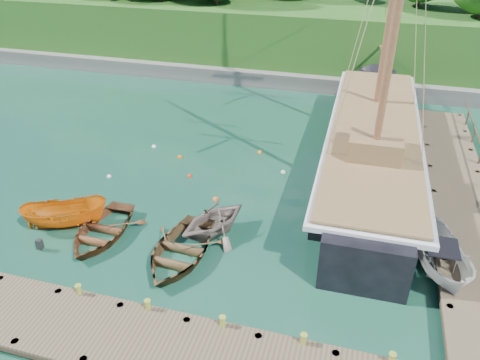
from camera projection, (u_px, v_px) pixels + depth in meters
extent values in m
plane|color=#123A28|center=(215.00, 245.00, 22.27)|extent=(160.00, 160.00, 0.00)
cube|color=#46392C|center=(210.00, 357.00, 16.15)|extent=(20.00, 3.20, 0.12)
cube|color=#2E2117|center=(211.00, 360.00, 16.23)|extent=(20.00, 3.20, 0.20)
cylinder|color=#2E2117|center=(4.00, 288.00, 19.74)|extent=(0.28, 0.28, 1.10)
cube|color=#46392C|center=(459.00, 195.00, 25.10)|extent=(3.20, 24.00, 0.12)
cube|color=#2E2117|center=(458.00, 198.00, 25.18)|extent=(3.20, 24.00, 0.20)
cylinder|color=#2E2117|center=(421.00, 118.00, 35.34)|extent=(0.28, 0.28, 1.10)
cylinder|color=#2E2117|center=(458.00, 122.00, 34.73)|extent=(0.28, 0.28, 1.10)
cylinder|color=olive|center=(82.00, 304.00, 18.98)|extent=(0.26, 0.26, 0.45)
cylinder|color=olive|center=(150.00, 320.00, 18.28)|extent=(0.26, 0.26, 0.45)
cylinder|color=olive|center=(223.00, 337.00, 17.58)|extent=(0.26, 0.26, 0.45)
cylinder|color=olive|center=(302.00, 355.00, 16.88)|extent=(0.26, 0.26, 0.45)
imported|color=brown|center=(102.00, 236.00, 22.89)|extent=(3.34, 4.65, 0.96)
imported|color=#74675E|center=(214.00, 233.00, 23.07)|extent=(4.70, 4.87, 1.97)
imported|color=brown|center=(180.00, 257.00, 21.52)|extent=(3.83, 5.22, 1.05)
imported|color=#D0660C|center=(68.00, 226.00, 23.61)|extent=(4.51, 3.14, 1.63)
imported|color=silver|center=(436.00, 272.00, 20.63)|extent=(2.90, 5.20, 1.90)
cube|color=black|center=(370.00, 156.00, 28.34)|extent=(5.46, 16.27, 3.37)
cube|color=black|center=(374.00, 97.00, 36.99)|extent=(2.96, 5.13, 3.03)
cube|color=black|center=(365.00, 249.00, 20.64)|extent=(3.73, 4.21, 3.20)
cube|color=silver|center=(374.00, 131.00, 27.51)|extent=(5.57, 21.36, 0.25)
cube|color=brown|center=(375.00, 127.00, 27.38)|extent=(5.09, 20.89, 0.12)
cube|color=brown|center=(375.00, 143.00, 24.19)|extent=(2.67, 3.03, 1.20)
cylinder|color=brown|center=(381.00, 46.00, 38.46)|extent=(0.32, 6.90, 1.69)
sphere|color=white|center=(109.00, 177.00, 27.86)|extent=(0.28, 0.28, 0.28)
sphere|color=red|center=(190.00, 176.00, 27.90)|extent=(0.27, 0.27, 0.27)
sphere|color=#F4561B|center=(216.00, 200.00, 25.68)|extent=(0.34, 0.34, 0.34)
sphere|color=silver|center=(283.00, 173.00, 28.28)|extent=(0.30, 0.30, 0.30)
sphere|color=#F36300|center=(180.00, 157.00, 29.98)|extent=(0.29, 0.29, 0.29)
sphere|color=orange|center=(260.00, 153.00, 30.52)|extent=(0.30, 0.30, 0.30)
sphere|color=white|center=(154.00, 147.00, 31.26)|extent=(0.30, 0.30, 0.30)
cube|color=#474744|center=(215.00, 70.00, 43.71)|extent=(50.00, 4.00, 1.40)
cube|color=#275019|center=(233.00, 30.00, 47.45)|extent=(50.00, 14.00, 6.00)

